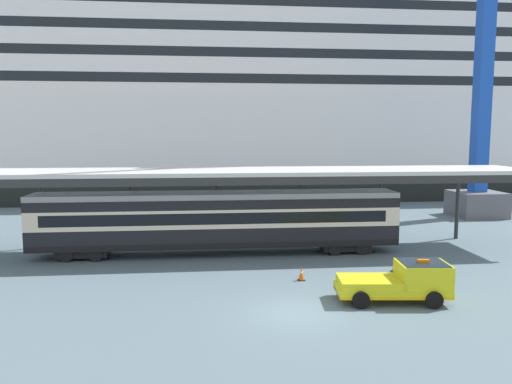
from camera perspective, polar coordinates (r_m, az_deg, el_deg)
name	(u,v)px	position (r m, az deg, el deg)	size (l,w,h in m)	color
ground_plane	(295,313)	(22.52, 4.53, -13.79)	(400.00, 400.00, 0.00)	slate
cruise_ship	(340,94)	(70.76, 9.68, 11.15)	(173.16, 26.07, 38.33)	black
platform_canopy	(217,174)	(32.48, -4.55, 2.11)	(42.25, 5.98, 5.55)	silver
train_carriage	(217,220)	(32.41, -4.48, -3.20)	(23.62, 2.81, 4.11)	black
service_truck	(403,281)	(24.64, 16.61, -9.81)	(5.37, 2.65, 2.02)	yellow
traffic_cone_near	(395,266)	(29.76, 15.74, -8.20)	(0.36, 0.36, 0.72)	black
traffic_cone_mid	(301,273)	(27.13, 5.27, -9.35)	(0.36, 0.36, 0.78)	black
dockside_crane	(489,18)	(52.76, 25.35, 17.76)	(10.67, 4.40, 58.43)	#595960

